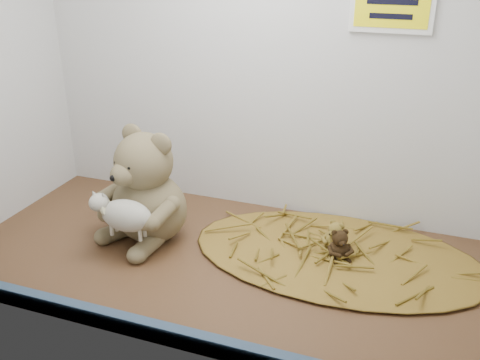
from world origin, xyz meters
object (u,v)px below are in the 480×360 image
(main_teddy, at_px, (148,185))
(mini_teddy_tan, at_px, (336,234))
(mini_teddy_brown, at_px, (339,243))
(toy_lamb, at_px, (127,216))

(main_teddy, xyz_separation_m, mini_teddy_tan, (0.44, 0.08, -0.09))
(main_teddy, distance_m, mini_teddy_brown, 0.47)
(main_teddy, relative_size, toy_lamb, 1.77)
(toy_lamb, distance_m, mini_teddy_tan, 0.48)
(mini_teddy_brown, bearing_deg, mini_teddy_tan, 80.77)
(main_teddy, distance_m, toy_lamb, 0.11)
(main_teddy, xyz_separation_m, mini_teddy_brown, (0.46, 0.04, -0.09))
(mini_teddy_tan, xyz_separation_m, mini_teddy_brown, (0.01, -0.04, 0.00))
(toy_lamb, bearing_deg, main_teddy, 90.00)
(main_teddy, relative_size, mini_teddy_brown, 3.83)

